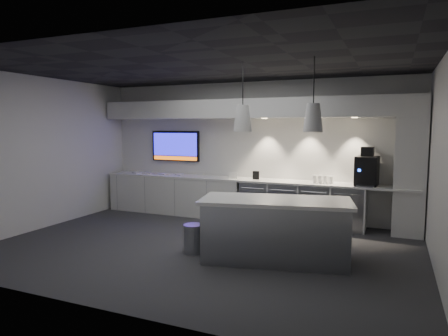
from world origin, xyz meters
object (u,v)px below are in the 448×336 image
at_px(wall_tv, 176,146).
at_px(bin, 194,238).
at_px(coffee_machine, 367,169).
at_px(island, 275,230).

distance_m(wall_tv, bin, 3.59).
bearing_deg(coffee_machine, island, -111.03).
height_order(wall_tv, island, wall_tv).
bearing_deg(coffee_machine, bin, -129.90).
height_order(island, coffee_machine, coffee_machine).
xyz_separation_m(island, coffee_machine, (1.14, 2.36, 0.73)).
distance_m(bin, coffee_machine, 3.63).
height_order(wall_tv, bin, wall_tv).
height_order(island, bin, island).
bearing_deg(island, wall_tv, 129.20).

